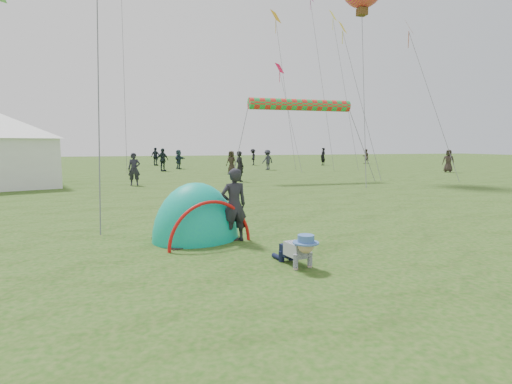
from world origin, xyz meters
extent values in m
plane|color=#164B0C|center=(0.00, 0.00, 0.00)|extent=(140.00, 140.00, 0.00)
ellipsoid|color=#0B9397|center=(-1.93, 3.27, 0.00)|extent=(2.33, 2.11, 2.52)
imported|color=#22222A|center=(-1.17, 2.86, 0.79)|extent=(0.62, 0.46, 1.58)
imported|color=black|center=(14.86, 31.05, 0.88)|extent=(0.49, 0.68, 1.75)
imported|color=#40322B|center=(20.86, 32.87, 0.79)|extent=(0.82, 0.67, 1.59)
imported|color=#1B262B|center=(-1.13, 26.52, 0.90)|extent=(1.12, 0.93, 1.79)
imported|color=#292A35|center=(7.23, 25.76, 0.82)|extent=(1.22, 0.99, 1.65)
imported|color=#2E2521|center=(19.39, 19.19, 0.85)|extent=(0.95, 0.98, 1.70)
imported|color=black|center=(-9.52, 24.72, 0.84)|extent=(1.63, 0.86, 1.68)
imported|color=black|center=(2.45, 16.38, 0.86)|extent=(0.59, 0.73, 1.72)
imported|color=#1B222C|center=(-1.23, 35.39, 0.89)|extent=(1.08, 1.00, 1.78)
imported|color=black|center=(8.15, 33.15, 0.82)|extent=(0.80, 1.15, 1.63)
imported|color=#2C241C|center=(3.57, 23.16, 0.81)|extent=(0.93, 0.92, 1.62)
imported|color=#20323D|center=(0.39, 29.23, 0.82)|extent=(1.24, 1.54, 1.64)
imported|color=#21212B|center=(-3.24, 15.80, 0.83)|extent=(0.63, 0.44, 1.66)
cylinder|color=red|center=(5.84, 15.77, 4.29)|extent=(6.03, 0.64, 0.64)
plane|color=#C84410|center=(14.27, 17.70, 9.71)|extent=(1.13, 1.13, 0.92)
plane|color=#E09E0D|center=(9.04, 29.04, 13.24)|extent=(1.23, 1.23, 1.00)
plane|color=#FFF522|center=(14.14, 28.16, 13.50)|extent=(1.05, 1.05, 0.85)
plane|color=red|center=(8.65, 26.90, 8.42)|extent=(0.98, 0.98, 0.80)
plane|color=yellow|center=(10.36, 19.42, 9.83)|extent=(0.90, 0.90, 0.74)
camera|label=1|loc=(-3.16, -5.38, 2.08)|focal=28.00mm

